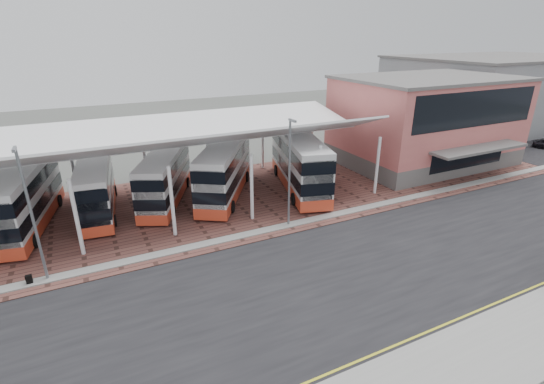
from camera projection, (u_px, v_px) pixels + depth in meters
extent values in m
plane|color=#4B4E49|center=(309.00, 275.00, 23.53)|extent=(140.00, 140.00, 0.00)
cube|color=black|center=(318.00, 284.00, 22.69)|extent=(120.00, 14.00, 0.02)
cube|color=brown|center=(253.00, 195.00, 35.15)|extent=(72.00, 16.00, 0.06)
cube|color=gray|center=(265.00, 231.00, 28.66)|extent=(120.00, 0.80, 0.14)
cube|color=gold|center=(390.00, 354.00, 17.69)|extent=(120.00, 0.12, 0.01)
cube|color=gold|center=(385.00, 350.00, 17.94)|extent=(120.00, 0.12, 0.01)
cylinder|color=white|center=(77.00, 219.00, 24.73)|extent=(0.26, 0.26, 5.20)
cylinder|color=white|center=(74.00, 172.00, 34.00)|extent=(0.26, 0.26, 4.60)
cylinder|color=white|center=(172.00, 202.00, 27.18)|extent=(0.26, 0.26, 5.20)
cylinder|color=white|center=(145.00, 163.00, 36.45)|extent=(0.26, 0.26, 4.60)
cylinder|color=white|center=(252.00, 188.00, 29.63)|extent=(0.26, 0.26, 5.20)
cylinder|color=white|center=(208.00, 154.00, 38.90)|extent=(0.26, 0.26, 4.60)
cylinder|color=white|center=(319.00, 176.00, 32.08)|extent=(0.26, 0.26, 5.20)
cylinder|color=white|center=(263.00, 147.00, 41.35)|extent=(0.26, 0.26, 4.60)
cylinder|color=white|center=(377.00, 166.00, 34.53)|extent=(0.26, 0.26, 5.20)
cylinder|color=white|center=(312.00, 141.00, 43.80)|extent=(0.26, 0.26, 4.60)
cube|color=silver|center=(160.00, 145.00, 27.70)|extent=(37.00, 4.95, 1.95)
cube|color=silver|center=(147.00, 132.00, 32.44)|extent=(37.00, 7.12, 1.43)
cube|color=#5D5A58|center=(420.00, 153.00, 44.23)|extent=(18.00, 12.00, 1.80)
cube|color=#C86662|center=(426.00, 113.00, 42.55)|extent=(18.00, 12.00, 7.20)
cube|color=black|center=(476.00, 109.00, 37.11)|extent=(16.00, 0.25, 3.40)
cube|color=black|center=(467.00, 157.00, 38.87)|extent=(10.00, 0.25, 2.20)
cube|color=#5D5A58|center=(479.00, 149.00, 37.54)|extent=(11.00, 2.40, 0.25)
cube|color=#5D5A58|center=(431.00, 78.00, 41.16)|extent=(18.40, 12.40, 0.30)
cube|color=gray|center=(495.00, 92.00, 61.22)|extent=(30.00, 20.00, 10.00)
cube|color=#5D5A58|center=(502.00, 57.00, 59.31)|extent=(30.50, 20.50, 0.30)
cylinder|color=slate|center=(33.00, 218.00, 21.56)|extent=(0.16, 0.16, 8.00)
cube|color=slate|center=(14.00, 149.00, 19.81)|extent=(0.15, 0.90, 0.15)
cylinder|color=slate|center=(289.00, 175.00, 28.09)|extent=(0.16, 0.16, 8.00)
cube|color=slate|center=(292.00, 120.00, 26.34)|extent=(0.15, 0.90, 0.15)
cube|color=silver|center=(24.00, 197.00, 28.42)|extent=(4.58, 11.23, 4.28)
cube|color=red|center=(29.00, 219.00, 29.07)|extent=(4.63, 11.27, 0.90)
cube|color=black|center=(25.00, 203.00, 28.59)|extent=(4.63, 11.27, 0.95)
cube|color=black|center=(20.00, 182.00, 27.99)|extent=(4.63, 11.27, 0.95)
cylinder|color=black|center=(35.00, 241.00, 26.28)|extent=(0.47, 1.03, 1.00)
cylinder|color=black|center=(25.00, 204.00, 31.97)|extent=(0.47, 1.03, 1.00)
cylinder|color=black|center=(59.00, 201.00, 32.56)|extent=(0.47, 1.03, 1.00)
cube|color=silver|center=(96.00, 186.00, 30.97)|extent=(3.34, 10.19, 3.91)
cube|color=red|center=(99.00, 205.00, 31.57)|extent=(3.38, 10.23, 0.82)
cube|color=black|center=(97.00, 191.00, 31.13)|extent=(3.38, 10.23, 0.86)
cube|color=black|center=(94.00, 174.00, 30.58)|extent=(3.38, 10.23, 0.86)
cube|color=black|center=(93.00, 212.00, 26.68)|extent=(2.04, 0.31, 3.27)
cylinder|color=black|center=(81.00, 225.00, 28.47)|extent=(0.35, 0.93, 0.91)
cylinder|color=black|center=(114.00, 221.00, 29.19)|extent=(0.35, 0.93, 0.91)
cylinder|color=black|center=(87.00, 194.00, 34.05)|extent=(0.35, 0.93, 0.91)
cylinder|color=black|center=(115.00, 191.00, 34.77)|extent=(0.35, 0.93, 0.91)
cube|color=silver|center=(165.00, 176.00, 32.97)|extent=(6.35, 10.25, 3.99)
cube|color=red|center=(167.00, 194.00, 33.58)|extent=(6.40, 10.30, 0.84)
cube|color=black|center=(166.00, 181.00, 33.13)|extent=(6.40, 10.30, 0.88)
cube|color=black|center=(164.00, 164.00, 32.57)|extent=(6.40, 10.30, 0.88)
cube|color=black|center=(149.00, 201.00, 28.32)|extent=(1.94, 0.95, 3.34)
cylinder|color=black|center=(143.00, 212.00, 30.58)|extent=(0.62, 0.95, 0.93)
cylinder|color=black|center=(173.00, 212.00, 30.63)|extent=(0.62, 0.95, 0.93)
cylinder|color=black|center=(162.00, 182.00, 36.63)|extent=(0.62, 0.95, 0.93)
cylinder|color=black|center=(187.00, 182.00, 36.69)|extent=(0.62, 0.95, 0.93)
cube|color=silver|center=(225.00, 169.00, 34.10)|extent=(8.10, 10.87, 4.39)
cube|color=red|center=(226.00, 188.00, 34.77)|extent=(8.15, 10.93, 0.92)
cube|color=black|center=(225.00, 174.00, 34.27)|extent=(8.15, 10.93, 0.97)
cube|color=black|center=(224.00, 156.00, 33.66)|extent=(8.15, 10.93, 0.97)
cube|color=black|center=(209.00, 194.00, 29.01)|extent=(2.00, 1.30, 3.67)
cylinder|color=black|center=(201.00, 205.00, 31.64)|extent=(0.78, 1.02, 1.02)
cylinder|color=black|center=(232.00, 207.00, 31.40)|extent=(0.78, 1.02, 1.02)
cylinder|color=black|center=(221.00, 176.00, 38.26)|extent=(0.78, 1.02, 1.02)
cylinder|color=black|center=(247.00, 176.00, 38.02)|extent=(0.78, 1.02, 1.02)
cube|color=silver|center=(299.00, 161.00, 35.69)|extent=(5.77, 12.14, 4.63)
cube|color=red|center=(299.00, 181.00, 36.40)|extent=(5.82, 12.19, 0.97)
cube|color=black|center=(299.00, 166.00, 35.88)|extent=(5.82, 12.19, 1.02)
cube|color=black|center=(300.00, 148.00, 35.23)|extent=(5.82, 12.19, 1.02)
cube|color=black|center=(318.00, 185.00, 30.38)|extent=(2.36, 0.75, 3.88)
cylinder|color=black|center=(294.00, 199.00, 32.78)|extent=(0.58, 1.12, 1.08)
cylinder|color=black|center=(325.00, 197.00, 33.23)|extent=(0.58, 1.12, 1.08)
cylinder|color=black|center=(276.00, 170.00, 39.69)|extent=(0.58, 1.12, 1.08)
cylinder|color=black|center=(302.00, 169.00, 40.15)|extent=(0.58, 1.12, 1.08)
cube|color=black|center=(29.00, 280.00, 22.48)|extent=(0.33, 0.24, 0.57)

